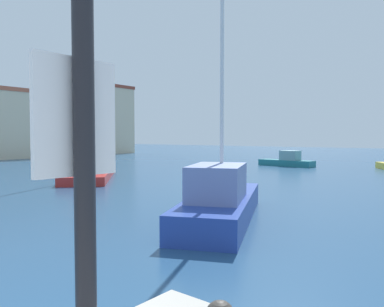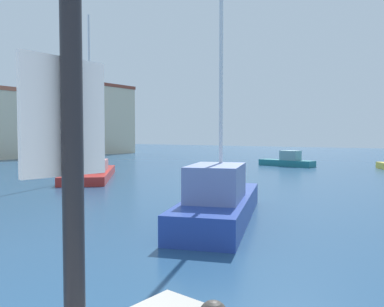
# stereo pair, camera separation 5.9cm
# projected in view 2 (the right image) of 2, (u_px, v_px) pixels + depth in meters

# --- Properties ---
(water) EXTENTS (160.00, 160.00, 0.00)m
(water) POSITION_uv_depth(u_px,v_px,m) (75.00, 174.00, 27.69)
(water) COLOR navy
(water) RESTS_ON ground
(motorboat_teal_near_pier) EXTENTS (1.80, 5.28, 1.46)m
(motorboat_teal_near_pier) POSITION_uv_depth(u_px,v_px,m) (288.00, 161.00, 34.98)
(motorboat_teal_near_pier) COLOR #1E707A
(motorboat_teal_near_pier) RESTS_ON water
(sailboat_blue_far_left) EXTENTS (7.21, 4.76, 8.19)m
(sailboat_blue_far_left) POSITION_uv_depth(u_px,v_px,m) (219.00, 200.00, 12.20)
(sailboat_blue_far_left) COLOR #233D93
(sailboat_blue_far_left) RESTS_ON water
(sailboat_red_inner_mooring) EXTENTS (7.95, 8.31, 10.69)m
(sailboat_red_inner_mooring) POSITION_uv_depth(u_px,v_px,m) (90.00, 171.00, 24.72)
(sailboat_red_inner_mooring) COLOR #B22823
(sailboat_red_inner_mooring) RESTS_ON water
(warehouse_block) EXTENTS (11.80, 7.81, 8.72)m
(warehouse_block) POSITION_uv_depth(u_px,v_px,m) (8.00, 124.00, 48.21)
(warehouse_block) COLOR beige
(warehouse_block) RESTS_ON ground
(waterfront_apartments) EXTENTS (9.49, 10.16, 11.09)m
(waterfront_apartments) POSITION_uv_depth(u_px,v_px,m) (94.00, 120.00, 62.28)
(waterfront_apartments) COLOR beige
(waterfront_apartments) RESTS_ON ground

